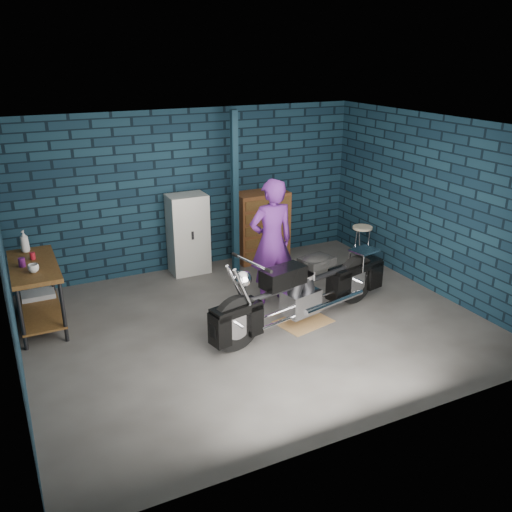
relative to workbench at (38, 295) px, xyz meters
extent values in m
plane|color=#54514E|center=(2.68, -1.30, -0.46)|extent=(6.00, 6.00, 0.00)
cube|color=black|center=(2.68, 1.20, 0.90)|extent=(6.00, 0.02, 2.70)
cube|color=black|center=(-0.32, -1.30, 0.90)|extent=(0.02, 5.00, 2.70)
cube|color=black|center=(5.68, -1.30, 0.90)|extent=(0.02, 5.00, 2.70)
cube|color=silver|center=(2.68, -1.30, 2.25)|extent=(6.00, 5.00, 0.02)
cube|color=#112937|center=(3.23, 0.65, 0.90)|extent=(0.10, 0.10, 2.70)
cube|color=brown|center=(0.00, 0.00, 0.00)|extent=(0.60, 1.40, 0.91)
cube|color=#986D42|center=(3.31, -1.51, -0.45)|extent=(0.83, 0.69, 0.01)
imported|color=#511D6F|center=(3.22, -0.69, 0.49)|extent=(0.70, 0.48, 1.89)
cube|color=gray|center=(0.02, 0.49, -0.31)|extent=(0.46, 0.33, 0.29)
cube|color=beige|center=(2.49, 0.93, 0.22)|extent=(0.63, 0.45, 1.36)
cube|color=brown|center=(3.86, 0.93, 0.17)|extent=(0.93, 0.52, 1.25)
imported|color=beige|center=(-0.01, -0.31, 0.51)|extent=(0.16, 0.16, 0.11)
cylinder|color=#5B1860|center=(-0.13, -0.04, 0.51)|extent=(0.10, 0.10, 0.12)
cylinder|color=maroon|center=(0.02, 0.18, 0.50)|extent=(0.08, 0.08, 0.10)
imported|color=gray|center=(-0.05, 0.54, 0.61)|extent=(0.16, 0.16, 0.31)
camera|label=1|loc=(-0.24, -7.31, 3.13)|focal=38.00mm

